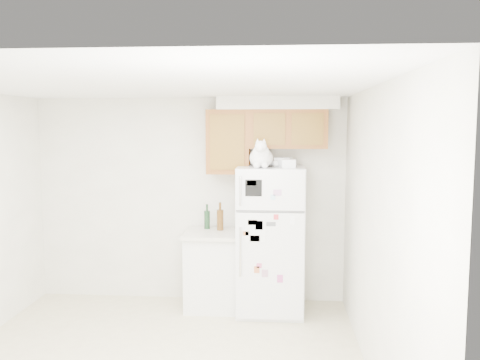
# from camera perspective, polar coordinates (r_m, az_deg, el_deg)

# --- Properties ---
(room_shell) EXTENTS (3.84, 4.04, 2.52)m
(room_shell) POSITION_cam_1_polar(r_m,az_deg,el_deg) (4.54, -8.02, -0.18)
(room_shell) COLOR white
(room_shell) RESTS_ON ground_plane
(refrigerator) EXTENTS (0.76, 0.78, 1.70)m
(refrigerator) POSITION_cam_1_polar(r_m,az_deg,el_deg) (5.91, 3.45, -6.72)
(refrigerator) COLOR white
(refrigerator) RESTS_ON ground_plane
(base_counter) EXTENTS (0.64, 0.64, 0.92)m
(base_counter) POSITION_cam_1_polar(r_m,az_deg,el_deg) (6.13, -3.13, -10.00)
(base_counter) COLOR white
(base_counter) RESTS_ON ground_plane
(cat) EXTENTS (0.32, 0.47, 0.33)m
(cat) POSITION_cam_1_polar(r_m,az_deg,el_deg) (5.64, 2.41, 2.66)
(cat) COLOR white
(cat) RESTS_ON refrigerator
(storage_box_back) EXTENTS (0.21, 0.18, 0.10)m
(storage_box_back) POSITION_cam_1_polar(r_m,az_deg,el_deg) (5.83, 4.88, 2.03)
(storage_box_back) COLOR white
(storage_box_back) RESTS_ON refrigerator
(storage_box_front) EXTENTS (0.15, 0.11, 0.09)m
(storage_box_front) POSITION_cam_1_polar(r_m,az_deg,el_deg) (5.66, 5.51, 1.84)
(storage_box_front) COLOR white
(storage_box_front) RESTS_ON refrigerator
(bottle_green) EXTENTS (0.07, 0.07, 0.30)m
(bottle_green) POSITION_cam_1_polar(r_m,az_deg,el_deg) (6.16, -3.72, -4.11)
(bottle_green) COLOR #19381E
(bottle_green) RESTS_ON base_counter
(bottle_amber) EXTENTS (0.08, 0.08, 0.34)m
(bottle_amber) POSITION_cam_1_polar(r_m,az_deg,el_deg) (6.07, -2.25, -4.09)
(bottle_amber) COLOR #593814
(bottle_amber) RESTS_ON base_counter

